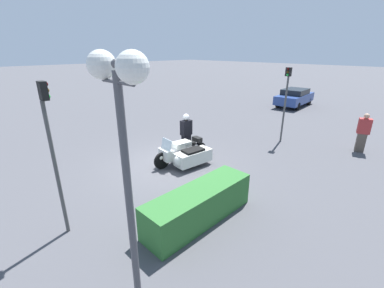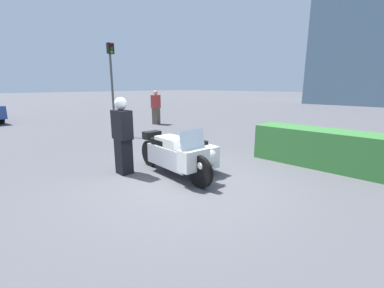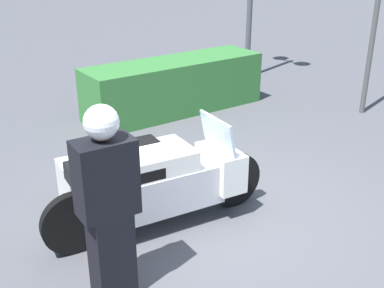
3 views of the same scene
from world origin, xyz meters
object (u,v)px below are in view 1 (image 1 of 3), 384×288
police_motorcycle (185,154)px  officer_rider (186,132)px  traffic_light_far (286,95)px  parked_car_background (295,97)px  pedestrian_bystander (363,133)px  hedge_bush_curbside (199,205)px  traffic_light_near (52,141)px  twin_lamp_post (121,116)px

police_motorcycle → officer_rider: (-0.99, -0.99, 0.47)m
police_motorcycle → traffic_light_far: bearing=172.0°
police_motorcycle → traffic_light_far: traffic_light_far is taller
police_motorcycle → parked_car_background: 14.43m
officer_rider → pedestrian_bystander: bearing=48.5°
police_motorcycle → pedestrian_bystander: (-6.70, 4.56, 0.42)m
hedge_bush_curbside → pedestrian_bystander: (-8.89, 1.72, 0.42)m
traffic_light_near → pedestrian_bystander: bearing=-16.7°
police_motorcycle → parked_car_background: size_ratio=0.59×
officer_rider → twin_lamp_post: bearing=-47.6°
officer_rider → pedestrian_bystander: size_ratio=1.01×
officer_rider → twin_lamp_post: size_ratio=0.40×
hedge_bush_curbside → twin_lamp_post: size_ratio=0.76×
police_motorcycle → twin_lamp_post: bearing=44.6°
parked_car_background → police_motorcycle: bearing=-176.1°
police_motorcycle → traffic_light_far: size_ratio=0.71×
parked_car_background → pedestrian_bystander: (7.59, 6.60, 0.14)m
pedestrian_bystander → police_motorcycle: bearing=126.8°
traffic_light_near → twin_lamp_post: bearing=-86.8°
hedge_bush_curbside → traffic_light_near: traffic_light_near is taller
hedge_bush_curbside → police_motorcycle: bearing=-127.6°
officer_rider → pedestrian_bystander: officer_rider is taller
twin_lamp_post → traffic_light_near: 3.24m
officer_rider → parked_car_background: officer_rider is taller
officer_rider → traffic_light_near: size_ratio=0.47×
officer_rider → parked_car_background: bearing=97.3°
police_motorcycle → traffic_light_far: 5.87m
traffic_light_near → traffic_light_far: (-10.30, 0.57, -0.09)m
police_motorcycle → pedestrian_bystander: pedestrian_bystander is taller
traffic_light_far → traffic_light_near: bearing=-3.3°
officer_rider → hedge_bush_curbside: officer_rider is taller
traffic_light_far → hedge_bush_curbside: bearing=11.0°
traffic_light_near → hedge_bush_curbside: bearing=-35.8°
officer_rider → twin_lamp_post: (5.80, 4.81, 2.62)m
twin_lamp_post → police_motorcycle: bearing=-141.5°
traffic_light_near → traffic_light_far: 10.32m
pedestrian_bystander → traffic_light_near: bearing=143.0°
officer_rider → traffic_light_near: (5.90, 1.77, 1.52)m
twin_lamp_post → pedestrian_bystander: size_ratio=2.49×
traffic_light_near → traffic_light_far: traffic_light_near is taller
officer_rider → traffic_light_far: size_ratio=0.49×
police_motorcycle → traffic_light_near: size_ratio=0.68×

